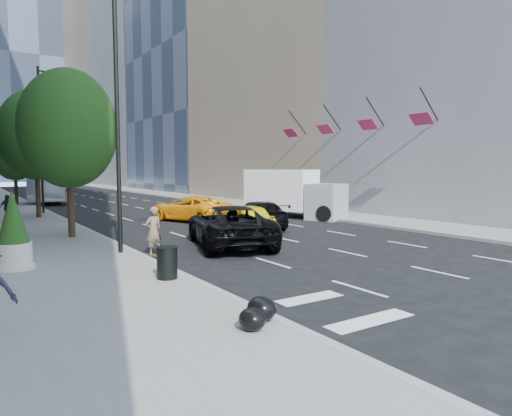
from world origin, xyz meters
TOP-DOWN VIEW (x-y plane):
  - ground at (0.00, 0.00)m, footprint 160.00×160.00m
  - sidewalk_right at (10.00, 30.00)m, footprint 4.00×120.00m
  - tower_right_mid at (22.00, 74.00)m, footprint 20.00×24.00m
  - tower_right_far at (22.00, 98.00)m, footprint 20.00×24.00m
  - tower_distant at (0.00, 120.00)m, footprint 40.00×20.00m
  - lamp_near at (-6.32, 4.00)m, footprint 2.13×0.22m
  - lamp_far at (-6.32, 22.00)m, footprint 2.13×0.22m
  - tree_near at (-7.20, 9.00)m, footprint 4.20×4.20m
  - tree_mid at (-7.20, 19.00)m, footprint 4.50×4.50m
  - tree_far at (-7.20, 32.00)m, footprint 3.90×3.90m
  - traffic_signal at (-6.40, 40.00)m, footprint 2.48×0.53m
  - facade_flags at (10.64, 10.00)m, footprint 1.85×13.30m
  - skateboarder at (-5.60, 3.00)m, footprint 0.71×0.54m
  - black_sedan_lincoln at (-2.00, 3.81)m, footprint 4.53×6.71m
  - black_sedan_mercedes at (2.23, 8.00)m, footprint 3.37×5.44m
  - taxi_a at (0.50, 6.50)m, footprint 2.72×4.71m
  - taxi_b at (1.20, 13.19)m, footprint 2.54×4.09m
  - taxi_c at (0.50, 13.00)m, footprint 4.37×6.10m
  - taxi_d at (1.84, 15.50)m, footprint 2.04×4.55m
  - city_bus at (-3.71, 35.52)m, footprint 5.90×12.92m
  - box_truck at (7.09, 11.28)m, footprint 4.63×6.99m
  - pedestrian_b at (-9.01, 18.00)m, footprint 0.93×0.86m
  - trash_can at (-6.60, -0.70)m, footprint 0.57×0.57m
  - planter_shrub at (-10.05, 3.00)m, footprint 1.02×1.02m
  - garbage_bags at (-6.55, -5.24)m, footprint 1.01×0.97m

SIDE VIEW (x-z plane):
  - ground at x=0.00m, z-range 0.00..0.00m
  - sidewalk_right at x=10.00m, z-range 0.00..0.15m
  - garbage_bags at x=-6.55m, z-range 0.14..0.64m
  - trash_can at x=-6.60m, z-range 0.15..1.01m
  - taxi_b at x=1.20m, z-range 0.00..1.27m
  - taxi_d at x=1.84m, z-range 0.00..1.30m
  - black_sedan_mercedes at x=2.23m, z-range 0.00..1.47m
  - taxi_a at x=0.50m, z-range 0.00..1.51m
  - taxi_c at x=0.50m, z-range 0.00..1.54m
  - black_sedan_lincoln at x=-2.00m, z-range 0.00..1.71m
  - skateboarder at x=-5.60m, z-range 0.00..1.75m
  - pedestrian_b at x=-9.01m, z-range 0.15..1.68m
  - planter_shrub at x=-10.05m, z-range 0.09..2.53m
  - box_truck at x=7.09m, z-range 0.03..3.18m
  - city_bus at x=-3.71m, z-range 0.00..3.50m
  - traffic_signal at x=-6.40m, z-range 1.63..6.83m
  - tree_far at x=-7.20m, z-range 1.16..8.09m
  - tree_near at x=-7.20m, z-range 1.24..8.70m
  - tree_mid at x=-7.20m, z-range 1.32..9.31m
  - lamp_near at x=-6.32m, z-range 0.81..10.81m
  - lamp_far at x=-6.32m, z-range 0.81..10.81m
  - facade_flags at x=10.64m, z-range 5.16..7.21m
  - tower_right_far at x=22.00m, z-range 0.00..50.00m
  - tower_right_mid at x=22.00m, z-range 0.00..65.00m
  - tower_distant at x=0.00m, z-range 0.00..90.00m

